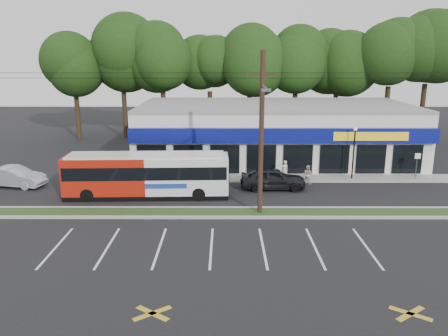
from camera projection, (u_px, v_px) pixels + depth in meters
name	position (u px, v px, depth m)	size (l,w,h in m)	color
ground	(212.00, 219.00, 26.58)	(120.00, 120.00, 0.00)	black
grass_strip	(212.00, 213.00, 27.53)	(40.00, 1.60, 0.12)	#223E19
curb_south	(212.00, 217.00, 26.70)	(40.00, 0.25, 0.14)	#9E9E93
curb_north	(213.00, 208.00, 28.35)	(40.00, 0.25, 0.14)	#9E9E93
sidewalk	(277.00, 178.00, 35.26)	(32.00, 2.20, 0.10)	#9E9E93
strip_mall	(274.00, 132.00, 41.30)	(25.00, 12.55, 5.30)	silver
utility_pole	(259.00, 129.00, 26.11)	(50.00, 2.77, 10.00)	black
lamp_post	(354.00, 147.00, 34.40)	(0.30, 0.30, 4.25)	black
sign_post	(417.00, 161.00, 34.45)	(0.45, 0.10, 2.23)	#59595E
tree_line	(253.00, 67.00, 49.62)	(46.76, 6.76, 11.83)	black
metrobus	(147.00, 174.00, 30.54)	(11.46, 2.79, 3.06)	#AE1B0D
car_dark	(273.00, 178.00, 32.40)	(1.94, 4.83, 1.65)	black
car_silver	(14.00, 177.00, 33.02)	(1.63, 4.68, 1.54)	#B0B1B8
pedestrian_a	(285.00, 171.00, 34.58)	(0.60, 0.39, 1.65)	silver
pedestrian_b	(307.00, 174.00, 33.76)	(0.72, 0.56, 1.49)	#B4ABA2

